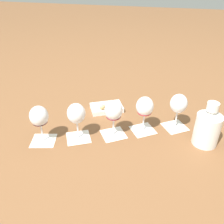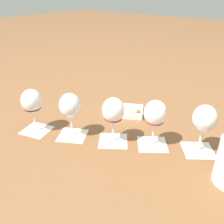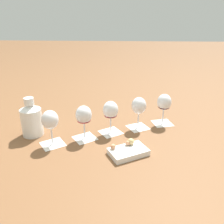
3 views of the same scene
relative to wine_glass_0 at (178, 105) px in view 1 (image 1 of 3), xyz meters
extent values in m
plane|color=brown|center=(0.27, 0.13, -0.12)|extent=(8.00, 8.00, 0.00)
cube|color=silver|center=(0.00, 0.00, -0.12)|extent=(0.14, 0.14, 0.00)
cube|color=silver|center=(0.14, 0.06, -0.12)|extent=(0.14, 0.14, 0.00)
cube|color=silver|center=(0.27, 0.13, -0.12)|extent=(0.14, 0.14, 0.00)
cube|color=silver|center=(0.41, 0.20, -0.12)|extent=(0.14, 0.13, 0.00)
cube|color=silver|center=(0.55, 0.25, -0.12)|extent=(0.12, 0.12, 0.00)
cylinder|color=white|center=(0.00, 0.00, -0.11)|extent=(0.07, 0.07, 0.01)
cylinder|color=white|center=(0.00, 0.00, -0.07)|extent=(0.01, 0.01, 0.08)
ellipsoid|color=white|center=(0.00, 0.00, 0.01)|extent=(0.08, 0.08, 0.09)
ellipsoid|color=#D65C66|center=(0.00, 0.00, -0.01)|extent=(0.06, 0.06, 0.03)
cylinder|color=white|center=(0.14, 0.06, -0.11)|extent=(0.07, 0.07, 0.01)
cylinder|color=white|center=(0.14, 0.06, -0.07)|extent=(0.01, 0.01, 0.08)
ellipsoid|color=white|center=(0.14, 0.06, 0.01)|extent=(0.08, 0.08, 0.09)
ellipsoid|color=maroon|center=(0.14, 0.06, -0.02)|extent=(0.06, 0.06, 0.02)
cylinder|color=white|center=(0.27, 0.13, -0.11)|extent=(0.07, 0.07, 0.01)
cylinder|color=white|center=(0.27, 0.13, -0.07)|extent=(0.01, 0.01, 0.08)
ellipsoid|color=white|center=(0.27, 0.13, 0.01)|extent=(0.08, 0.08, 0.09)
ellipsoid|color=maroon|center=(0.27, 0.13, -0.02)|extent=(0.06, 0.06, 0.02)
cylinder|color=white|center=(0.41, 0.20, -0.11)|extent=(0.07, 0.07, 0.01)
cylinder|color=white|center=(0.41, 0.20, -0.07)|extent=(0.01, 0.01, 0.08)
ellipsoid|color=white|center=(0.41, 0.20, 0.01)|extent=(0.08, 0.08, 0.09)
ellipsoid|color=#420A19|center=(0.41, 0.20, -0.01)|extent=(0.06, 0.06, 0.03)
cylinder|color=white|center=(0.55, 0.25, -0.11)|extent=(0.07, 0.07, 0.01)
cylinder|color=white|center=(0.55, 0.25, -0.07)|extent=(0.01, 0.01, 0.08)
ellipsoid|color=white|center=(0.55, 0.25, 0.01)|extent=(0.08, 0.08, 0.09)
ellipsoid|color=#330F19|center=(0.55, 0.25, -0.02)|extent=(0.06, 0.06, 0.02)
cylinder|color=white|center=(-0.12, 0.09, -0.05)|extent=(0.10, 0.10, 0.14)
cone|color=white|center=(-0.12, 0.09, 0.03)|extent=(0.10, 0.10, 0.02)
cylinder|color=white|center=(-0.12, 0.09, 0.06)|extent=(0.05, 0.05, 0.03)
cube|color=white|center=(0.36, -0.07, -0.11)|extent=(0.19, 0.17, 0.03)
sphere|color=#DBB775|center=(0.37, -0.03, -0.08)|extent=(0.03, 0.03, 0.03)
sphere|color=tan|center=(0.35, -0.03, -0.08)|extent=(0.02, 0.02, 0.02)
sphere|color=tan|center=(0.29, -0.07, -0.08)|extent=(0.02, 0.02, 0.02)
camera|label=1|loc=(0.05, 0.97, 0.53)|focal=38.00mm
camera|label=2|loc=(-0.16, 0.71, 0.38)|focal=38.00mm
camera|label=3|loc=(0.33, -0.96, 0.47)|focal=38.00mm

